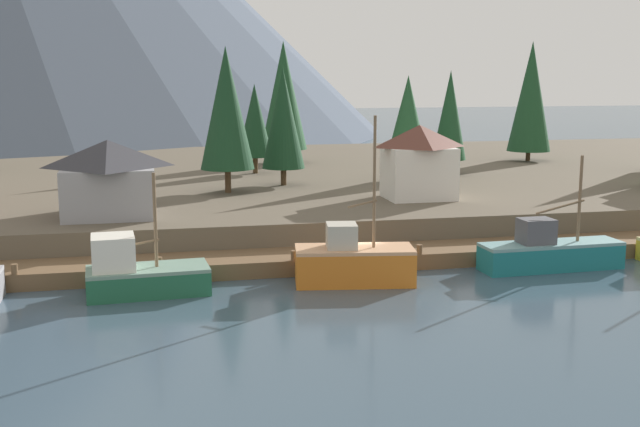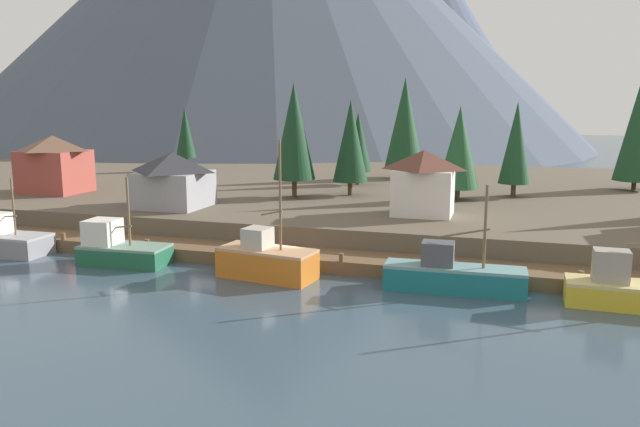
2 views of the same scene
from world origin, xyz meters
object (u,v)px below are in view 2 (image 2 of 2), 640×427
at_px(fishing_boat_orange, 266,260).
at_px(conifer_near_left, 185,133).
at_px(conifer_back_left, 351,141).
at_px(conifer_mid_right, 405,122).
at_px(fishing_boat_yellow, 639,292).
at_px(conifer_far_left, 294,131).
at_px(conifer_centre, 459,148).
at_px(fishing_boat_grey, 9,241).
at_px(house_grey, 173,179).
at_px(conifer_back_right, 639,127).
at_px(fishing_boat_green, 119,249).
at_px(house_white, 423,182).
at_px(conifer_far_right, 358,142).
at_px(house_red, 54,164).
at_px(conifer_near_right, 516,143).
at_px(fishing_boat_teal, 452,275).

height_order(fishing_boat_orange, conifer_near_left, conifer_near_left).
bearing_deg(conifer_back_left, conifer_mid_right, 80.16).
bearing_deg(fishing_boat_yellow, conifer_far_left, 146.69).
bearing_deg(conifer_centre, fishing_boat_grey, -145.08).
height_order(house_grey, conifer_near_left, conifer_near_left).
distance_m(conifer_mid_right, conifer_back_right, 27.17).
bearing_deg(fishing_boat_green, conifer_back_right, 38.04).
relative_size(fishing_boat_green, conifer_back_right, 0.52).
xyz_separation_m(house_grey, conifer_back_right, (44.05, 25.59, 4.42)).
distance_m(conifer_centre, conifer_far_left, 16.84).
distance_m(house_grey, conifer_near_left, 32.37).
bearing_deg(conifer_far_left, house_white, -23.98).
distance_m(conifer_back_right, conifer_far_right, 31.56).
height_order(fishing_boat_green, conifer_mid_right, conifer_mid_right).
bearing_deg(conifer_back_right, fishing_boat_yellow, -99.03).
xyz_separation_m(conifer_near_left, conifer_back_right, (58.74, -3.11, 1.56)).
distance_m(house_white, conifer_near_left, 46.09).
bearing_deg(conifer_back_left, fishing_boat_green, -117.07).
height_order(conifer_centre, conifer_far_left, conifer_far_left).
height_order(fishing_boat_orange, conifer_back_right, conifer_back_right).
bearing_deg(house_red, conifer_mid_right, 35.24).
bearing_deg(conifer_mid_right, conifer_back_left, -99.84).
distance_m(house_grey, conifer_far_right, 24.75).
relative_size(conifer_near_right, conifer_centre, 1.05).
distance_m(conifer_near_left, conifer_near_right, 47.33).
height_order(fishing_boat_yellow, conifer_far_left, conifer_far_left).
height_order(fishing_boat_orange, conifer_mid_right, conifer_mid_right).
bearing_deg(conifer_back_right, house_white, -132.19).
bearing_deg(conifer_near_right, conifer_far_left, -162.08).
xyz_separation_m(fishing_boat_grey, conifer_mid_right, (25.71, 40.68, 8.67)).
height_order(fishing_boat_grey, conifer_near_left, conifer_near_left).
bearing_deg(conifer_near_right, conifer_centre, -145.31).
relative_size(fishing_boat_grey, house_grey, 0.99).
relative_size(house_white, conifer_back_left, 0.56).
relative_size(house_grey, conifer_far_left, 0.54).
bearing_deg(conifer_far_right, fishing_boat_green, -108.47).
distance_m(fishing_boat_green, conifer_near_right, 40.62).
xyz_separation_m(fishing_boat_orange, conifer_back_right, (29.84, 37.44, 8.31)).
relative_size(fishing_boat_grey, conifer_back_right, 0.48).
relative_size(fishing_boat_orange, conifer_near_left, 1.07).
relative_size(fishing_boat_yellow, conifer_back_left, 0.88).
distance_m(house_white, conifer_near_right, 15.69).
bearing_deg(conifer_far_right, conifer_back_right, 8.40).
bearing_deg(fishing_boat_orange, fishing_boat_teal, 11.68).
relative_size(fishing_boat_grey, conifer_far_left, 0.53).
distance_m(conifer_near_left, conifer_far_left, 30.89).
distance_m(fishing_boat_yellow, conifer_near_right, 29.19).
relative_size(fishing_boat_orange, conifer_back_right, 0.75).
bearing_deg(conifer_far_left, conifer_far_right, 72.17).
bearing_deg(conifer_mid_right, house_white, -77.06).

